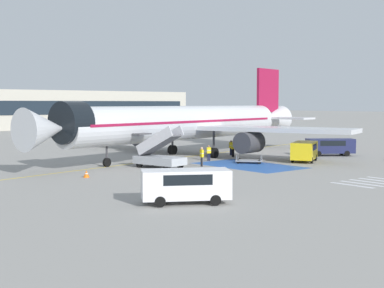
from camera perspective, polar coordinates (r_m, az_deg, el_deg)
The scene contains 19 objects.
ground_plane at distance 59.99m, azimuth -0.54°, elevation -1.30°, with size 600.00×600.00×0.00m, color gray.
apron_leadline_yellow at distance 58.75m, azimuth -0.92°, elevation -1.42°, with size 0.20×76.19×0.01m, color gold.
apron_stand_patch_blue at distance 51.33m, azimuth 6.06°, elevation -2.29°, with size 6.14×10.36×0.01m, color #2856A8.
apron_walkway_bar_0 at distance 40.57m, azimuth 16.69°, elevation -4.23°, with size 0.44×3.60×0.01m, color silver.
apron_walkway_bar_1 at distance 41.56m, azimuth 17.62°, elevation -4.04°, with size 0.44×3.60×0.01m, color silver.
apron_walkway_bar_2 at distance 42.57m, azimuth 18.50°, elevation -3.87°, with size 0.44×3.60×0.01m, color silver.
apron_walkway_bar_3 at distance 43.58m, azimuth 19.34°, elevation -3.70°, with size 0.44×3.60×0.01m, color silver.
airliner at distance 59.03m, azimuth -0.50°, elevation 2.25°, with size 41.64×35.59×10.55m.
boarding_stairs_forward at distance 49.12m, azimuth -3.52°, elevation -1.42°, with size 3.16×5.52×3.96m.
fuel_tanker at distance 85.22m, azimuth -7.70°, elevation 1.57°, with size 9.79×2.73×3.58m.
service_van_0 at distance 62.39m, azimuth 14.52°, elevation -0.15°, with size 5.41×4.65×1.93m.
service_van_1 at distance 55.45m, azimuth 11.90°, elevation -0.61°, with size 4.90×4.02×2.01m.
service_van_3 at distance 31.68m, azimuth -0.68°, elevation -4.20°, with size 5.49×4.35×2.02m.
baggage_cart at distance 53.31m, azimuth 6.13°, elevation -1.77°, with size 2.80×2.96×0.87m.
ground_crew_0 at distance 55.06m, azimuth 1.80°, elevation -0.86°, with size 0.49×0.39×1.61m.
ground_crew_1 at distance 59.07m, azimuth 4.41°, elevation -0.38°, with size 0.45×0.28×1.82m.
ground_crew_2 at distance 50.13m, azimuth 1.05°, elevation -1.21°, with size 0.32×0.47×1.83m.
ground_crew_3 at distance 61.08m, azimuth 4.18°, elevation -0.28°, with size 0.45×0.27×1.72m.
traffic_cone_0 at distance 43.70m, azimuth -11.20°, elevation -3.14°, with size 0.51×0.51×0.57m.
Camera 1 is at (-37.45, -46.48, 5.95)m, focal length 50.00 mm.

